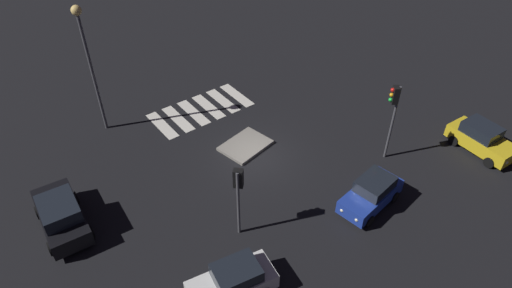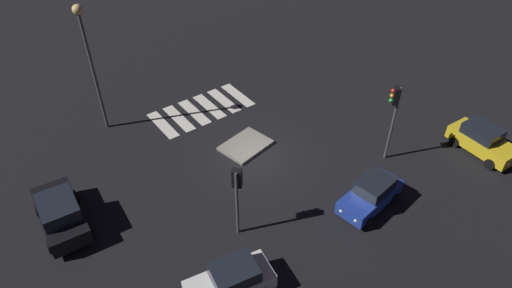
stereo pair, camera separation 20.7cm
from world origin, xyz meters
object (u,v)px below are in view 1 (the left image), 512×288
traffic_light_west (394,106)px  street_lamp (87,50)px  traffic_island (245,145)px  car_black (61,215)px  car_blue (371,193)px  car_white (233,282)px  traffic_light_north (238,186)px  car_yellow (482,139)px

traffic_light_west → street_lamp: street_lamp is taller
traffic_island → car_black: car_black is taller
car_blue → traffic_light_west: size_ratio=0.82×
car_blue → street_lamp: street_lamp is taller
car_white → street_lamp: (-0.31, -14.35, 4.58)m
street_lamp → car_white: bearing=88.8°
traffic_island → car_white: bearing=51.1°
traffic_light_west → street_lamp: (11.61, -12.22, 1.81)m
car_black → traffic_light_north: 8.72m
traffic_light_north → traffic_island: bearing=6.9°
street_lamp → traffic_island: bearing=130.9°
car_blue → street_lamp: (8.18, -14.33, 4.58)m
traffic_island → car_black: (10.63, -0.25, 0.82)m
car_yellow → car_blue: car_yellow is taller
traffic_light_north → street_lamp: size_ratio=0.49×
car_white → car_blue: size_ratio=1.01×
traffic_island → traffic_light_north: traffic_light_north is taller
traffic_island → traffic_light_west: traffic_light_west is taller
traffic_island → street_lamp: 10.36m
traffic_island → car_blue: size_ratio=0.81×
car_black → car_blue: car_black is taller
car_yellow → street_lamp: bearing=-129.2°
traffic_light_north → street_lamp: 12.10m
car_yellow → traffic_island: bearing=-124.9°
car_white → street_lamp: size_ratio=0.49×
car_black → traffic_light_west: bearing=-104.9°
car_black → car_blue: bearing=-116.8°
car_blue → traffic_light_north: bearing=-30.9°
street_lamp → car_yellow: bearing=137.5°
traffic_island → car_white: 9.81m
car_white → street_lamp: bearing=-81.5°
traffic_light_west → car_white: bearing=46.5°
car_white → street_lamp: 15.07m
street_lamp → traffic_light_west: bearing=133.5°
traffic_island → car_blue: (-2.35, 7.59, 0.70)m
car_white → car_yellow: bearing=-173.1°
car_black → street_lamp: 9.22m
traffic_island → traffic_light_north: size_ratio=0.81×
car_yellow → car_blue: (8.38, -0.87, -0.04)m
car_black → car_white: size_ratio=1.13×
car_yellow → car_blue: 8.43m
traffic_light_north → street_lamp: street_lamp is taller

